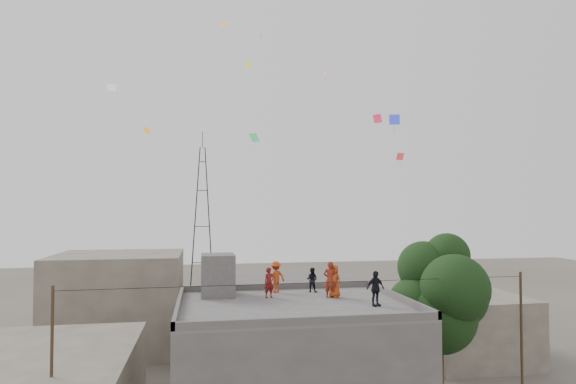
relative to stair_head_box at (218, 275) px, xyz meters
name	(u,v)px	position (x,y,z in m)	size (l,w,h in m)	color
main_building	(293,374)	(3.20, -2.60, -4.05)	(10.00, 8.00, 6.10)	#4E4B49
parapet	(293,300)	(3.20, -2.60, -0.85)	(10.00, 8.00, 0.30)	#4E4B49
stair_head_box	(218,275)	(0.00, 0.00, 0.00)	(1.60, 1.80, 2.00)	#4E4B49
neighbor_north	(284,315)	(5.20, 11.40, -4.60)	(12.00, 9.00, 5.00)	#4E4B49
neighbor_northwest	(118,302)	(-6.80, 13.40, -3.60)	(9.00, 8.00, 7.00)	#5C5449
neighbor_east	(464,325)	(17.20, 7.40, -4.90)	(7.00, 8.00, 4.40)	#5C5449
tree	(441,296)	(10.57, -2.00, -1.00)	(4.90, 4.60, 9.10)	black
utility_line	(310,364)	(3.70, -3.85, -3.27)	(20.12, 0.62, 7.40)	black
transmission_tower	(202,219)	(-0.80, 37.40, 1.97)	(2.97, 2.97, 20.01)	black
person_red_adult	(330,280)	(5.21, -1.48, -0.14)	(0.63, 0.41, 1.72)	maroon
person_orange_child	(334,281)	(5.43, -1.41, -0.23)	(0.75, 0.49, 1.54)	#AE3C13
person_dark_child	(312,280)	(4.73, 0.21, -0.39)	(0.60, 0.46, 1.23)	black
person_dark_adult	(375,288)	(6.63, -3.72, -0.24)	(0.89, 0.37, 1.52)	black
person_orange_adult	(276,277)	(2.90, 0.36, -0.22)	(1.01, 0.58, 1.56)	#B03C14
person_red_child	(269,283)	(2.38, -0.97, -0.29)	(0.52, 0.34, 1.43)	maroon
kites	(287,100)	(4.15, 4.36, 9.69)	(17.66, 12.49, 9.87)	orange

